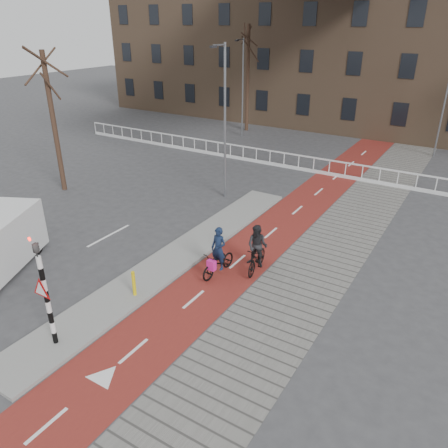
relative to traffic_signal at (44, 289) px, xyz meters
The scene contains 15 objects.
ground 2.90m from the traffic_signal, 73.47° to the left, with size 120.00×120.00×0.00m, color #38383A.
bike_lane 12.36m from the traffic_signal, 80.09° to the left, with size 2.50×60.00×0.01m, color maroon.
sidewalk 13.13m from the traffic_signal, 67.82° to the left, with size 3.00×60.00×0.01m, color slate.
curb_island 6.32m from the traffic_signal, 90.95° to the left, with size 1.80×16.00×0.12m, color gray.
traffic_signal is the anchor object (origin of this frame).
bollard 3.39m from the traffic_signal, 84.00° to the left, with size 0.12×0.12×0.91m, color #DEC10C.
cyclist_near 6.33m from the traffic_signal, 71.63° to the left, with size 0.78×1.86×1.90m.
cyclist_far 7.57m from the traffic_signal, 65.93° to the left, with size 0.87×1.78×1.88m.
railing 19.60m from the traffic_signal, 103.02° to the left, with size 28.00×0.10×0.99m.
townhouse_row 34.60m from the traffic_signal, 94.04° to the left, with size 46.00×10.00×15.90m.
tree_left 13.66m from the traffic_signal, 138.88° to the left, with size 0.26×0.26×7.32m, color #321E16.
tree_mid 28.17m from the traffic_signal, 107.49° to the left, with size 0.30×0.30×8.32m, color #321E16.
streetlight_near 12.99m from the traffic_signal, 98.79° to the left, with size 0.12×0.12×7.71m, color slate.
streetlight_left 26.14m from the traffic_signal, 107.40° to the left, with size 0.12×0.12×7.38m, color slate.
streetlight_right 27.72m from the traffic_signal, 76.52° to the left, with size 0.12×0.12×8.25m, color slate.
Camera 1 is at (8.88, -7.99, 8.72)m, focal length 35.00 mm.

